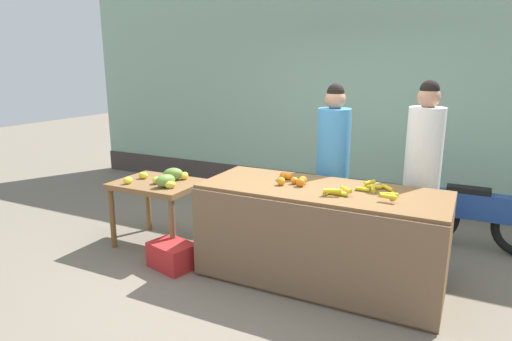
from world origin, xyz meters
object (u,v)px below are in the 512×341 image
Objects in this scene: parked_motorcycle at (476,215)px; produce_crate at (172,255)px; vendor_woman_white_shirt at (422,177)px; produce_sack at (240,215)px; vendor_woman_blue_shirt at (332,170)px.

parked_motorcycle is 3.29m from produce_crate.
vendor_woman_white_shirt reaches higher than parked_motorcycle.
produce_crate is at bearing -152.86° from vendor_woman_white_shirt.
produce_crate is at bearing -102.58° from produce_sack.
vendor_woman_white_shirt is 2.07m from produce_sack.
vendor_woman_white_shirt reaches higher than produce_sack.
produce_sack is at bearing 77.42° from produce_crate.
parked_motorcycle reaches higher than produce_crate.
vendor_woman_white_shirt is at bearing 1.21° from vendor_woman_blue_shirt.
vendor_woman_blue_shirt is 3.31× the size of produce_sack.
vendor_woman_white_shirt reaches higher than vendor_woman_blue_shirt.
vendor_woman_white_shirt is (0.89, 0.02, 0.03)m from vendor_woman_blue_shirt.
produce_crate is (-2.71, -1.86, -0.27)m from parked_motorcycle.
vendor_woman_white_shirt is 4.25× the size of produce_crate.
parked_motorcycle reaches higher than produce_sack.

